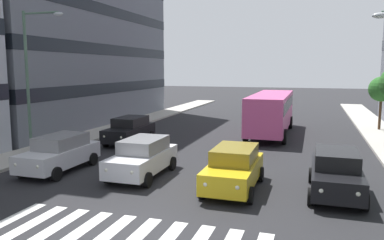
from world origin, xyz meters
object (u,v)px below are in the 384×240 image
at_px(car_row2_0, 130,130).
at_px(street_lamp_right, 32,71).
at_px(street_tree_3, 382,89).
at_px(car_0, 336,173).
at_px(car_3, 60,153).
at_px(car_2, 143,157).
at_px(car_1, 234,168).
at_px(bus_behind_traffic, 271,109).

distance_m(car_row2_0, street_lamp_right, 7.31).
relative_size(car_row2_0, street_tree_3, 1.08).
relative_size(car_0, car_3, 1.00).
relative_size(car_2, car_3, 1.00).
bearing_deg(car_row2_0, car_1, 138.79).
xyz_separation_m(car_2, car_row2_0, (4.09, -6.76, 0.00)).
height_order(bus_behind_traffic, street_tree_3, street_tree_3).
height_order(car_row2_0, bus_behind_traffic, bus_behind_traffic).
distance_m(bus_behind_traffic, street_tree_3, 8.94).
distance_m(car_2, bus_behind_traffic, 13.89).
bearing_deg(car_3, car_1, 178.53).
relative_size(car_0, car_row2_0, 1.00).
distance_m(car_2, car_3, 4.17).
bearing_deg(car_2, street_lamp_right, -9.94).
relative_size(car_2, car_row2_0, 1.00).
xyz_separation_m(car_1, bus_behind_traffic, (0.00, -13.78, 0.97)).
bearing_deg(car_row2_0, street_lamp_right, 63.83).
bearing_deg(street_lamp_right, street_tree_3, -140.38).
height_order(car_3, bus_behind_traffic, bus_behind_traffic).
bearing_deg(bus_behind_traffic, car_row2_0, 37.18).
bearing_deg(bus_behind_traffic, street_tree_3, -154.09).
bearing_deg(car_1, bus_behind_traffic, -90.00).
relative_size(car_1, car_row2_0, 1.00).
relative_size(car_0, car_1, 1.00).
height_order(car_0, bus_behind_traffic, bus_behind_traffic).
xyz_separation_m(car_0, car_1, (3.90, 0.52, 0.00)).
xyz_separation_m(car_3, bus_behind_traffic, (-8.49, -13.56, 0.97)).
height_order(car_1, car_3, same).
xyz_separation_m(bus_behind_traffic, street_lamp_right, (11.17, 11.96, 2.90)).
xyz_separation_m(car_2, street_lamp_right, (6.82, -1.20, 3.87)).
relative_size(car_2, bus_behind_traffic, 0.42).
height_order(bus_behind_traffic, street_lamp_right, street_lamp_right).
bearing_deg(street_lamp_right, car_0, 175.05).
xyz_separation_m(car_1, car_row2_0, (8.43, -7.39, 0.00)).
bearing_deg(car_0, car_2, -0.77).
distance_m(car_1, car_3, 8.49).
distance_m(car_2, street_tree_3, 21.11).
distance_m(car_1, car_row2_0, 11.21).
height_order(car_1, street_lamp_right, street_lamp_right).
relative_size(car_1, car_2, 1.00).
height_order(car_0, car_1, same).
distance_m(car_1, bus_behind_traffic, 13.82).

